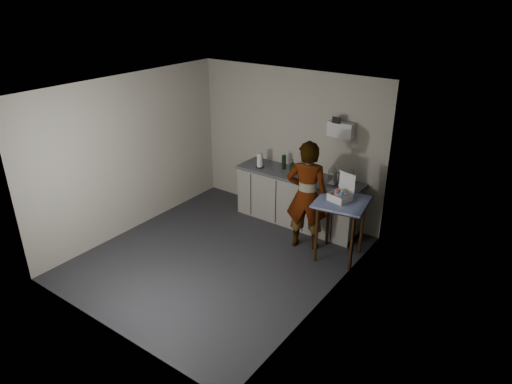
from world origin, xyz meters
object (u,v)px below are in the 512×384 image
Objects in this scene: kitchen_counter at (298,200)px; soap_bottle at (293,167)px; side_table at (341,208)px; dark_bottle at (284,162)px; dish_rack at (340,181)px; paper_towel at (260,161)px; standing_man at (307,196)px; soda_can at (299,171)px; bakery_box at (341,194)px.

kitchen_counter is 8.05× the size of soap_bottle.
kitchen_counter is at bearing 142.36° from side_table.
side_table is 3.42× the size of soap_bottle.
soap_bottle is (-1.17, 0.52, 0.22)m from side_table.
dish_rack reaches higher than dark_bottle.
paper_towel reaches higher than dish_rack.
standing_man is (0.51, -0.62, 0.46)m from kitchen_counter.
bakery_box is at bearing -29.22° from soda_can.
paper_towel is 0.66× the size of bakery_box.
soda_can is at bearing -69.94° from standing_man.
standing_man is 0.81m from soap_bottle.
paper_towel reaches higher than side_table.
side_table is 0.54× the size of standing_man.
dark_bottle is 0.97× the size of paper_towel.
standing_man is at bearing -50.92° from soda_can.
standing_man reaches higher than side_table.
paper_towel is at bearing -172.12° from soda_can.
soda_can is 0.32× the size of dish_rack.
dish_rack is (0.24, 0.65, 0.08)m from standing_man.
dish_rack is at bearing 7.64° from soap_bottle.
standing_man is (-0.58, -0.02, 0.05)m from side_table.
standing_man is 4.50× the size of bakery_box.
dish_rack reaches higher than soda_can.
dark_bottle is at bearing 25.31° from paper_towel.
dish_rack is at bearing 109.50° from side_table.
dark_bottle is (-1.44, 0.67, 0.20)m from side_table.
paper_towel is (-0.38, -0.18, -0.00)m from dark_bottle.
standing_man is at bearing -110.55° from dish_rack.
soap_bottle reaches higher than dark_bottle.
kitchen_counter is 19.23× the size of soda_can.
kitchen_counter is 0.71m from dark_bottle.
soda_can is at bearing 42.30° from soap_bottle.
standing_man reaches higher than paper_towel.
kitchen_counter is at bearing 8.21° from paper_towel.
dish_rack is (1.49, 0.13, -0.07)m from paper_towel.
paper_towel is at bearing 156.14° from side_table.
kitchen_counter is 2.35× the size of side_table.
bakery_box is at bearing -63.82° from dish_rack.
bakery_box is at bearing -23.99° from soap_bottle.
dark_bottle reaches higher than soda_can.
dish_rack is at bearing 128.52° from bakery_box.
side_table is 1.60m from dark_bottle.
kitchen_counter is 0.92m from standing_man.
standing_man is 4.91× the size of dish_rack.
standing_man is 6.83× the size of paper_towel.
kitchen_counter is 6.22× the size of dish_rack.
dish_rack is 0.92× the size of bakery_box.
paper_towel is 1.49m from dish_rack.
paper_towel is (-1.82, 0.49, 0.20)m from side_table.
bakery_box is at bearing -15.08° from paper_towel.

